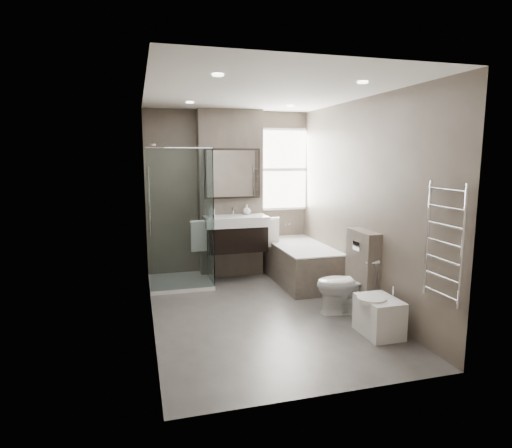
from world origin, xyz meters
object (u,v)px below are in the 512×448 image
object	(u,v)px
toilet	(345,285)
bathtub	(300,261)
vanity	(236,233)
bidet	(379,315)

from	to	relation	value
toilet	bathtub	bearing A→B (deg)	-166.16
vanity	bidet	distance (m)	2.65
bathtub	bidet	bearing A→B (deg)	-87.52
bidet	bathtub	bearing A→B (deg)	92.48
bathtub	vanity	bearing A→B (deg)	160.63
vanity	toilet	world-z (taller)	vanity
vanity	toilet	size ratio (longest dim) A/B	1.34
bathtub	toilet	bearing A→B (deg)	-88.13
toilet	bidet	bearing A→B (deg)	15.68
bathtub	toilet	distance (m)	1.38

